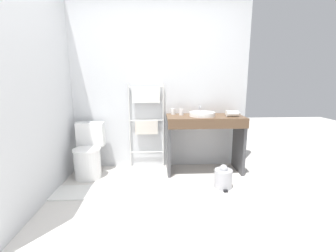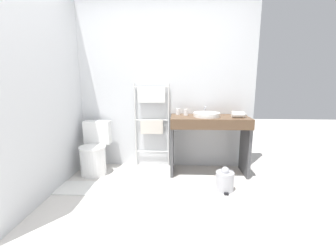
{
  "view_description": "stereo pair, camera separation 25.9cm",
  "coord_description": "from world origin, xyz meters",
  "views": [
    {
      "loc": [
        -0.02,
        -1.81,
        1.31
      ],
      "look_at": [
        0.12,
        0.73,
        0.79
      ],
      "focal_mm": 24.0,
      "sensor_mm": 36.0,
      "label": 1
    },
    {
      "loc": [
        0.24,
        -1.81,
        1.31
      ],
      "look_at": [
        0.12,
        0.73,
        0.79
      ],
      "focal_mm": 24.0,
      "sensor_mm": 36.0,
      "label": 2
    }
  ],
  "objects": [
    {
      "name": "ground_plane",
      "position": [
        0.0,
        0.0,
        0.0
      ],
      "size": [
        12.0,
        12.0,
        0.0
      ],
      "primitive_type": "plane",
      "color": "silver"
    },
    {
      "name": "wall_back",
      "position": [
        0.0,
        1.61,
        1.21
      ],
      "size": [
        2.71,
        0.12,
        2.42
      ],
      "primitive_type": "cube",
      "color": "silver",
      "rests_on": "ground_plane"
    },
    {
      "name": "wall_side",
      "position": [
        -1.3,
        0.77,
        1.21
      ],
      "size": [
        0.12,
        2.28,
        2.42
      ],
      "primitive_type": "cube",
      "color": "silver",
      "rests_on": "ground_plane"
    },
    {
      "name": "toilet",
      "position": [
        -0.96,
        1.21,
        0.31
      ],
      "size": [
        0.37,
        0.5,
        0.74
      ],
      "color": "white",
      "rests_on": "ground_plane"
    },
    {
      "name": "towel_radiator",
      "position": [
        -0.16,
        1.49,
        0.84
      ],
      "size": [
        0.53,
        0.06,
        1.27
      ],
      "color": "silver",
      "rests_on": "ground_plane"
    },
    {
      "name": "vanity_counter",
      "position": [
        0.67,
        1.27,
        0.57
      ],
      "size": [
        1.07,
        0.52,
        0.82
      ],
      "color": "brown",
      "rests_on": "ground_plane"
    },
    {
      "name": "sink_basin",
      "position": [
        0.63,
        1.26,
        0.85
      ],
      "size": [
        0.36,
        0.36,
        0.06
      ],
      "color": "white",
      "rests_on": "vanity_counter"
    },
    {
      "name": "faucet",
      "position": [
        0.63,
        1.46,
        0.91
      ],
      "size": [
        0.02,
        0.1,
        0.13
      ],
      "color": "silver",
      "rests_on": "vanity_counter"
    },
    {
      "name": "cup_near_wall",
      "position": [
        0.23,
        1.43,
        0.87
      ],
      "size": [
        0.06,
        0.06,
        0.09
      ],
      "color": "white",
      "rests_on": "vanity_counter"
    },
    {
      "name": "cup_near_edge",
      "position": [
        0.35,
        1.36,
        0.87
      ],
      "size": [
        0.06,
        0.06,
        0.09
      ],
      "color": "white",
      "rests_on": "vanity_counter"
    },
    {
      "name": "hair_dryer",
      "position": [
        1.04,
        1.2,
        0.86
      ],
      "size": [
        0.21,
        0.18,
        0.08
      ],
      "color": "white",
      "rests_on": "vanity_counter"
    },
    {
      "name": "trash_bin",
      "position": [
        0.81,
        0.75,
        0.13
      ],
      "size": [
        0.22,
        0.25,
        0.3
      ],
      "color": "#B7B7BC",
      "rests_on": "ground_plane"
    },
    {
      "name": "bath_mat",
      "position": [
        -0.99,
        0.7,
        0.01
      ],
      "size": [
        0.56,
        0.36,
        0.01
      ],
      "primitive_type": "cube",
      "color": "silver",
      "rests_on": "ground_plane"
    }
  ]
}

